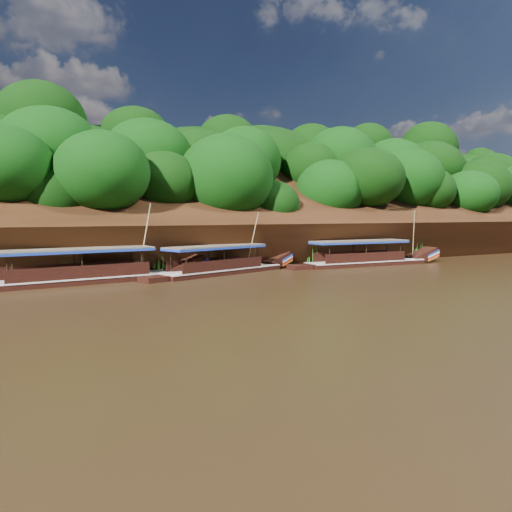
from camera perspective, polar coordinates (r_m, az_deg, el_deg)
The scene contains 6 objects.
ground at distance 32.85m, azimuth 6.20°, elevation -3.20°, with size 160.00×160.00×0.00m, color black.
riverbank at distance 52.80m, azimuth -8.20°, elevation 1.86°, with size 120.00×30.06×19.40m.
boat_0 at distance 45.77m, azimuth 13.18°, elevation -0.40°, with size 13.98×2.78×5.31m.
boat_1 at distance 38.60m, azimuth -3.08°, elevation -1.24°, with size 12.73×5.32×5.11m.
boat_2 at distance 35.11m, azimuth -17.21°, elevation -2.01°, with size 14.91×3.39×5.76m.
reeds at distance 39.40m, azimuth -5.53°, elevation -0.62°, with size 49.08×2.22×2.26m.
Camera 1 is at (-18.83, -26.53, 4.56)m, focal length 35.00 mm.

